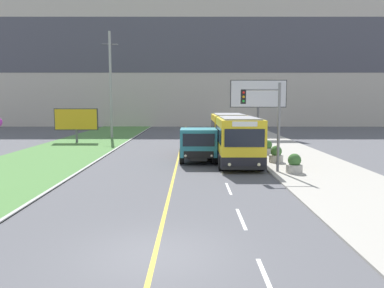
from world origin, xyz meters
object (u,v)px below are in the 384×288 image
(traffic_light_mast, at_px, (265,115))
(dump_truck, at_px, (197,144))
(billboard_large, at_px, (257,95))
(planter_round_second, at_px, (275,155))
(car_distant, at_px, (220,132))
(city_bus, at_px, (231,137))
(planter_round_near, at_px, (293,164))
(planter_round_third, at_px, (266,148))
(utility_pole_far, at_px, (109,85))
(billboard_small, at_px, (75,120))

(traffic_light_mast, bearing_deg, dump_truck, 131.99)
(billboard_large, height_order, planter_round_second, billboard_large)
(dump_truck, height_order, billboard_large, billboard_large)
(car_distant, bearing_deg, city_bus, -91.43)
(city_bus, bearing_deg, car_distant, 88.57)
(planter_round_near, bearing_deg, billboard_large, 85.86)
(billboard_large, distance_m, planter_round_second, 17.38)
(dump_truck, distance_m, planter_round_third, 6.06)
(car_distant, relative_size, planter_round_near, 3.90)
(dump_truck, relative_size, planter_round_near, 6.33)
(utility_pole_far, bearing_deg, city_bus, -52.26)
(utility_pole_far, bearing_deg, car_distant, -3.15)
(city_bus, distance_m, dump_truck, 2.81)
(city_bus, height_order, dump_truck, city_bus)
(city_bus, xyz_separation_m, planter_round_second, (2.67, -2.11, -1.02))
(planter_round_third, bearing_deg, billboard_large, 83.30)
(dump_truck, xyz_separation_m, planter_round_second, (5.20, -0.96, -0.62))
(billboard_large, xyz_separation_m, billboard_small, (-18.89, -4.13, -2.52))
(city_bus, bearing_deg, dump_truck, -155.68)
(planter_round_near, height_order, planter_round_third, planter_round_near)
(billboard_small, bearing_deg, traffic_light_mast, -45.19)
(billboard_large, distance_m, planter_round_near, 20.99)
(dump_truck, bearing_deg, billboard_large, 66.45)
(car_distant, height_order, utility_pole_far, utility_pole_far)
(planter_round_third, bearing_deg, billboard_small, 152.82)
(billboard_small, distance_m, planter_round_second, 21.42)
(dump_truck, xyz_separation_m, billboard_large, (6.89, 15.81, 3.62))
(planter_round_near, bearing_deg, planter_round_second, 93.19)
(car_distant, relative_size, billboard_small, 0.99)
(planter_round_second, bearing_deg, car_distant, 97.68)
(car_distant, xyz_separation_m, planter_round_near, (2.51, -20.77, -0.12))
(car_distant, bearing_deg, utility_pole_far, 176.85)
(city_bus, bearing_deg, billboard_large, 73.44)
(billboard_large, bearing_deg, planter_round_near, -94.14)
(billboard_large, height_order, billboard_small, billboard_large)
(city_bus, distance_m, car_distant, 14.97)
(planter_round_near, xyz_separation_m, planter_round_second, (-0.21, 3.73, 0.00))
(planter_round_second, bearing_deg, billboard_large, 84.25)
(planter_round_near, distance_m, planter_round_second, 3.73)
(traffic_light_mast, relative_size, billboard_small, 1.19)
(planter_round_third, bearing_deg, utility_pole_far, 136.81)
(dump_truck, bearing_deg, utility_pole_far, 119.70)
(billboard_large, relative_size, planter_round_second, 5.81)
(dump_truck, distance_m, traffic_light_mast, 6.15)
(city_bus, distance_m, billboard_large, 15.64)
(car_distant, distance_m, planter_round_second, 17.20)
(dump_truck, bearing_deg, car_distant, 79.77)
(billboard_large, distance_m, planter_round_third, 13.81)
(traffic_light_mast, bearing_deg, planter_round_near, -14.61)
(planter_round_near, bearing_deg, billboard_small, 136.77)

